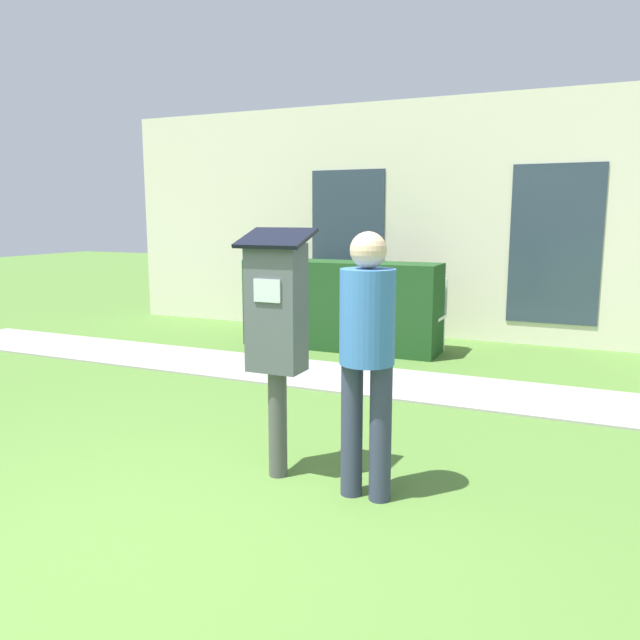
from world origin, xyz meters
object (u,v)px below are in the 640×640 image
at_px(parking_meter, 276,321).
at_px(outdoor_chair_left, 352,299).
at_px(outdoor_chair_middle, 427,308).
at_px(person_standing, 367,345).

height_order(parking_meter, outdoor_chair_left, parking_meter).
height_order(parking_meter, outdoor_chair_middle, parking_meter).
bearing_deg(outdoor_chair_middle, outdoor_chair_left, 158.20).
relative_size(parking_meter, outdoor_chair_left, 1.77).
distance_m(parking_meter, person_standing, 0.63).
bearing_deg(outdoor_chair_left, outdoor_chair_middle, -14.22).
height_order(person_standing, outdoor_chair_middle, person_standing).
xyz_separation_m(parking_meter, person_standing, (0.62, -0.07, -0.09)).
distance_m(person_standing, outdoor_chair_left, 4.98).
relative_size(outdoor_chair_left, outdoor_chair_middle, 1.00).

